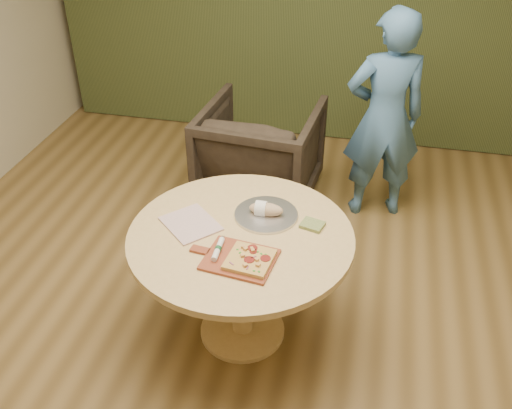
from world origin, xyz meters
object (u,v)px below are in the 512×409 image
at_px(armchair, 260,149).
at_px(pedestal_table, 241,254).
at_px(serving_tray, 266,215).
at_px(bread_roll, 265,209).
at_px(flatbread_pizza, 250,259).
at_px(pizza_paddle, 238,259).
at_px(cutlery_roll, 218,249).
at_px(person_standing, 384,118).

bearing_deg(armchair, pedestal_table, 103.21).
height_order(pedestal_table, armchair, armchair).
xyz_separation_m(serving_tray, bread_roll, (-0.01, 0.00, 0.04)).
relative_size(flatbread_pizza, armchair, 0.28).
bearing_deg(serving_tray, pizza_paddle, -98.37).
xyz_separation_m(flatbread_pizza, serving_tray, (-0.00, 0.42, -0.02)).
bearing_deg(pedestal_table, flatbread_pizza, -65.60).
xyz_separation_m(flatbread_pizza, cutlery_roll, (-0.18, 0.04, 0.00)).
bearing_deg(pedestal_table, person_standing, 65.02).
bearing_deg(person_standing, cutlery_roll, 50.08).
bearing_deg(person_standing, bread_roll, 49.66).
xyz_separation_m(cutlery_roll, bread_roll, (0.16, 0.38, 0.01)).
relative_size(bread_roll, armchair, 0.22).
bearing_deg(serving_tray, armchair, 103.56).
bearing_deg(cutlery_roll, pedestal_table, 67.65).
relative_size(pedestal_table, bread_roll, 6.34).
height_order(serving_tray, bread_roll, bread_roll).
bearing_deg(flatbread_pizza, armchair, 100.44).
bearing_deg(bread_roll, serving_tray, -0.00).
bearing_deg(person_standing, armchair, -14.21).
height_order(serving_tray, person_standing, person_standing).
xyz_separation_m(serving_tray, armchair, (-0.31, 1.29, -0.31)).
xyz_separation_m(cutlery_roll, serving_tray, (0.17, 0.38, -0.02)).
distance_m(cutlery_roll, bread_roll, 0.42).
relative_size(pedestal_table, person_standing, 0.76).
xyz_separation_m(flatbread_pizza, armchair, (-0.32, 1.71, -0.33)).
relative_size(pizza_paddle, cutlery_roll, 2.33).
bearing_deg(flatbread_pizza, bread_roll, 91.80).
bearing_deg(pedestal_table, serving_tray, 62.76).
distance_m(pedestal_table, cutlery_roll, 0.26).
bearing_deg(flatbread_pizza, serving_tray, 90.60).
relative_size(flatbread_pizza, cutlery_roll, 1.24).
bearing_deg(flatbread_pizza, pedestal_table, 114.40).
height_order(pizza_paddle, flatbread_pizza, flatbread_pizza).
relative_size(pedestal_table, pizza_paddle, 2.65).
xyz_separation_m(pizza_paddle, serving_tray, (0.06, 0.41, -0.00)).
distance_m(pedestal_table, flatbread_pizza, 0.30).
relative_size(armchair, person_standing, 0.56).
height_order(flatbread_pizza, cutlery_roll, flatbread_pizza).
relative_size(cutlery_roll, armchair, 0.22).
bearing_deg(armchair, pizza_paddle, 103.48).
relative_size(flatbread_pizza, person_standing, 0.15).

